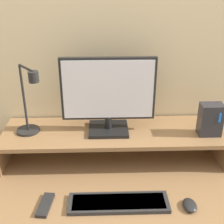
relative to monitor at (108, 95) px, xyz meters
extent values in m
cube|color=beige|center=(0.02, 0.19, 0.14)|extent=(6.00, 0.05, 2.50)
cube|color=olive|center=(0.02, -0.19, -0.38)|extent=(1.16, 0.70, 0.03)
cube|color=olive|center=(-0.55, -0.01, -0.29)|extent=(0.02, 0.33, 0.14)
cube|color=olive|center=(0.59, -0.01, -0.29)|extent=(0.02, 0.33, 0.14)
cube|color=olive|center=(0.02, -0.01, -0.21)|extent=(1.16, 0.33, 0.02)
cube|color=black|center=(0.00, 0.00, -0.19)|extent=(0.20, 0.18, 0.02)
cylinder|color=black|center=(0.00, 0.00, -0.15)|extent=(0.04, 0.04, 0.06)
cube|color=black|center=(0.00, 0.00, 0.03)|extent=(0.47, 0.02, 0.33)
cube|color=silver|center=(0.00, -0.01, 0.03)|extent=(0.45, 0.01, 0.30)
cylinder|color=black|center=(-0.42, 0.00, -0.20)|extent=(0.12, 0.12, 0.01)
cylinder|color=black|center=(-0.42, 0.00, -0.02)|extent=(0.01, 0.01, 0.35)
cylinder|color=black|center=(-0.38, -0.05, 0.16)|extent=(0.09, 0.11, 0.01)
cylinder|color=black|center=(-0.34, -0.10, 0.13)|extent=(0.05, 0.05, 0.05)
cube|color=#28282D|center=(0.52, -0.06, -0.12)|extent=(0.11, 0.08, 0.17)
cube|color=#1972F2|center=(0.55, -0.09, -0.09)|extent=(0.01, 0.00, 0.05)
cube|color=#282828|center=(0.04, -0.38, -0.36)|extent=(0.44, 0.13, 0.02)
cube|color=black|center=(0.04, -0.38, -0.35)|extent=(0.41, 0.10, 0.01)
ellipsoid|color=black|center=(0.34, -0.41, -0.35)|extent=(0.06, 0.09, 0.03)
cube|color=black|center=(-0.29, -0.38, -0.36)|extent=(0.07, 0.15, 0.02)
camera|label=1|loc=(-0.03, -1.44, 0.60)|focal=50.00mm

